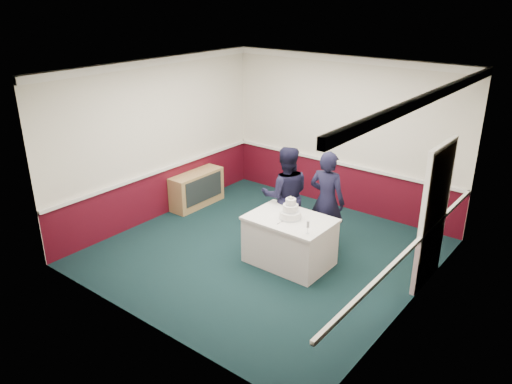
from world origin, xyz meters
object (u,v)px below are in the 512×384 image
Objects in this scene: cake_knife at (281,222)px; person_woman at (327,201)px; champagne_flute at (308,225)px; person_man at (286,195)px; cake_table at (290,240)px; wedding_cake at (290,212)px; sideboard at (197,189)px.

person_woman is (0.21, 1.00, 0.07)m from cake_knife.
person_man is at bearing 139.10° from champagne_flute.
person_woman is (-0.32, 1.08, -0.07)m from champagne_flute.
person_woman is at bearing 106.50° from champagne_flute.
cake_table is at bearing 150.75° from champagne_flute.
wedding_cake is at bearing 90.00° from cake_table.
cake_table is 0.77× the size of person_man.
cake_knife is (-0.03, -0.20, 0.39)m from cake_table.
wedding_cake is (2.80, -0.76, 0.55)m from sideboard.
person_woman reaches higher than person_man.
cake_table reaches higher than sideboard.
sideboard is at bearing 164.82° from wedding_cake.
wedding_cake is 0.21× the size of person_man.
person_man is (-0.50, 0.59, 0.46)m from cake_table.
cake_knife is at bearing -98.53° from wedding_cake.
wedding_cake reaches higher than sideboard.
cake_table is 6.44× the size of champagne_flute.
cake_knife is 1.02m from person_woman.
champagne_flute is at bearing -29.25° from cake_table.
sideboard is 2.97m from cake_knife.
person_woman is at bearing 77.31° from wedding_cake.
person_woman is (0.18, 0.80, 0.46)m from cake_table.
champagne_flute is at bearing -17.48° from sideboard.
champagne_flute is 1.33m from person_man.
wedding_cake is 0.78m from person_man.
champagne_flute reaches higher than sideboard.
person_woman reaches higher than champagne_flute.
champagne_flute is at bearing 102.17° from person_woman.
champagne_flute is (3.30, -1.04, 0.58)m from sideboard.
sideboard is 2.90m from cake_table.
cake_knife is at bearing 171.42° from champagne_flute.
wedding_cake is 0.23m from cake_knife.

